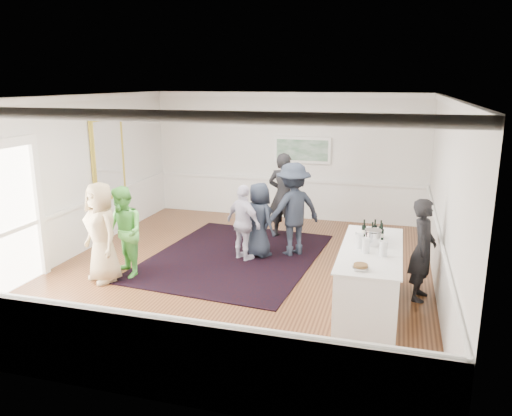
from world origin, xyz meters
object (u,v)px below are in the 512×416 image
(guest_green, at_px, (123,232))
(guest_dark_a, at_px, (293,209))
(guest_tan, at_px, (102,232))
(guest_navy, at_px, (259,220))
(ice_bucket, at_px, (373,238))
(guest_lilac, at_px, (244,223))
(guest_dark_b, at_px, (283,196))
(bartender, at_px, (423,250))
(serving_table, at_px, (370,278))
(nut_bowl, at_px, (361,267))

(guest_green, relative_size, guest_dark_a, 0.87)
(guest_tan, bearing_deg, guest_green, 80.64)
(guest_green, height_order, guest_navy, guest_green)
(guest_green, height_order, guest_dark_a, guest_dark_a)
(ice_bucket, bearing_deg, guest_green, -179.49)
(guest_lilac, relative_size, guest_dark_b, 0.78)
(bartender, height_order, guest_tan, guest_tan)
(serving_table, distance_m, guest_green, 4.36)
(ice_bucket, height_order, nut_bowl, ice_bucket)
(nut_bowl, bearing_deg, guest_tan, 170.00)
(guest_lilac, distance_m, ice_bucket, 2.89)
(guest_green, xyz_separation_m, guest_navy, (2.06, 1.69, -0.07))
(guest_green, bearing_deg, ice_bucket, 37.36)
(guest_tan, distance_m, guest_navy, 3.05)
(guest_tan, bearing_deg, guest_dark_b, 84.18)
(guest_lilac, distance_m, guest_navy, 0.37)
(serving_table, bearing_deg, guest_navy, 141.25)
(guest_tan, distance_m, guest_lilac, 2.68)
(guest_dark_b, bearing_deg, guest_dark_a, 120.51)
(bartender, xyz_separation_m, nut_bowl, (-0.87, -1.54, 0.18))
(guest_lilac, bearing_deg, guest_green, 67.79)
(guest_tan, bearing_deg, guest_dark_a, 68.58)
(bartender, height_order, guest_green, bartender)
(guest_dark_b, relative_size, nut_bowl, 8.25)
(guest_navy, distance_m, nut_bowl, 3.56)
(bartender, bearing_deg, guest_lilac, 83.91)
(guest_green, bearing_deg, nut_bowl, 22.48)
(serving_table, height_order, guest_navy, guest_navy)
(serving_table, xyz_separation_m, guest_navy, (-2.29, 1.84, 0.27))
(guest_lilac, height_order, nut_bowl, guest_lilac)
(bartender, relative_size, guest_lilac, 1.10)
(serving_table, height_order, guest_lilac, guest_lilac)
(guest_green, height_order, guest_lilac, guest_green)
(guest_navy, bearing_deg, guest_tan, 76.01)
(bartender, relative_size, guest_dark_b, 0.86)
(bartender, xyz_separation_m, guest_navy, (-3.07, 1.25, -0.08))
(guest_dark_a, xyz_separation_m, nut_bowl, (1.57, -3.07, 0.07))
(guest_lilac, relative_size, guest_navy, 1.00)
(serving_table, distance_m, guest_lilac, 2.97)
(serving_table, distance_m, bartender, 1.04)
(serving_table, relative_size, guest_dark_b, 1.25)
(guest_dark_b, bearing_deg, nut_bowl, 123.99)
(ice_bucket, bearing_deg, guest_dark_b, 125.08)
(guest_tan, distance_m, guest_green, 0.39)
(nut_bowl, bearing_deg, ice_bucket, 85.07)
(guest_dark_a, relative_size, guest_dark_b, 0.98)
(guest_tan, relative_size, guest_green, 1.08)
(guest_tan, relative_size, ice_bucket, 6.86)
(bartender, xyz_separation_m, guest_dark_a, (-2.44, 1.53, 0.11))
(guest_green, distance_m, guest_navy, 2.66)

